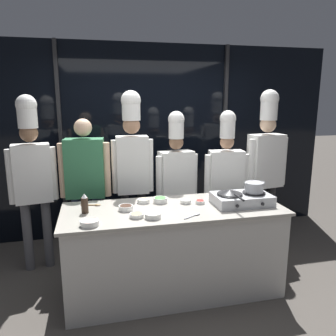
{
  "coord_description": "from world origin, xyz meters",
  "views": [
    {
      "loc": [
        -0.74,
        -2.99,
        1.96
      ],
      "look_at": [
        0.0,
        0.25,
        1.25
      ],
      "focal_mm": 35.0,
      "sensor_mm": 36.0,
      "label": 1
    }
  ],
  "objects": [
    {
      "name": "portable_stove",
      "position": [
        0.7,
        -0.05,
        0.95
      ],
      "size": [
        0.58,
        0.38,
        0.12
      ],
      "color": "#B2B5BA",
      "rests_on": "demo_counter"
    },
    {
      "name": "chef_sous",
      "position": [
        -0.31,
        0.8,
        1.25
      ],
      "size": [
        0.49,
        0.23,
        2.05
      ],
      "rotation": [
        0.0,
        0.0,
        3.12
      ],
      "color": "#232326",
      "rests_on": "ground_plane"
    },
    {
      "name": "chef_apprentice",
      "position": [
        1.4,
        0.74,
        1.2
      ],
      "size": [
        0.57,
        0.29,
        2.06
      ],
      "rotation": [
        0.0,
        0.0,
        3.29
      ],
      "color": "#232326",
      "rests_on": "ground_plane"
    },
    {
      "name": "frying_pan",
      "position": [
        0.57,
        -0.05,
        1.04
      ],
      "size": [
        0.26,
        0.45,
        0.04
      ],
      "color": "#232326",
      "rests_on": "portable_stove"
    },
    {
      "name": "prep_bowl_garlic",
      "position": [
        0.16,
        0.11,
        0.92
      ],
      "size": [
        0.11,
        0.11,
        0.04
      ],
      "color": "white",
      "rests_on": "demo_counter"
    },
    {
      "name": "chef_head",
      "position": [
        -1.42,
        0.8,
        1.19
      ],
      "size": [
        0.51,
        0.27,
        2.0
      ],
      "rotation": [
        0.0,
        0.0,
        3.32
      ],
      "color": "#4C4C51",
      "rests_on": "ground_plane"
    },
    {
      "name": "stock_pot",
      "position": [
        0.83,
        -0.05,
        1.07
      ],
      "size": [
        0.22,
        0.19,
        0.11
      ],
      "color": "#B7BABF",
      "rests_on": "portable_stove"
    },
    {
      "name": "chef_pastry",
      "position": [
        0.86,
        0.76,
        1.03
      ],
      "size": [
        0.56,
        0.27,
        1.81
      ],
      "rotation": [
        0.0,
        0.0,
        3.01
      ],
      "color": "#4C4C51",
      "rests_on": "ground_plane"
    },
    {
      "name": "demo_counter",
      "position": [
        0.0,
        0.0,
        0.45
      ],
      "size": [
        2.17,
        0.82,
        0.9
      ],
      "color": "beige",
      "rests_on": "ground_plane"
    },
    {
      "name": "prep_bowl_shrimp",
      "position": [
        -0.81,
        -0.29,
        0.93
      ],
      "size": [
        0.16,
        0.16,
        0.05
      ],
      "color": "white",
      "rests_on": "demo_counter"
    },
    {
      "name": "chef_line",
      "position": [
        0.24,
        0.84,
        1.03
      ],
      "size": [
        0.54,
        0.28,
        1.81
      ],
      "rotation": [
        0.0,
        0.0,
        3.3
      ],
      "color": "#232326",
      "rests_on": "ground_plane"
    },
    {
      "name": "person_guest",
      "position": [
        -0.85,
        0.79,
        1.05
      ],
      "size": [
        0.57,
        0.27,
        1.74
      ],
      "rotation": [
        0.0,
        0.0,
        3.04
      ],
      "color": "#2D3856",
      "rests_on": "ground_plane"
    },
    {
      "name": "serving_spoon_slotted",
      "position": [
        -0.76,
        0.24,
        0.9
      ],
      "size": [
        0.2,
        0.08,
        0.02
      ],
      "color": "olive",
      "rests_on": "demo_counter"
    },
    {
      "name": "prep_bowl_soy_glaze",
      "position": [
        -0.47,
        0.03,
        0.93
      ],
      "size": [
        0.14,
        0.14,
        0.05
      ],
      "color": "white",
      "rests_on": "demo_counter"
    },
    {
      "name": "squeeze_bottle_soy",
      "position": [
        -0.85,
        0.04,
        0.99
      ],
      "size": [
        0.07,
        0.07,
        0.19
      ],
      "color": "#332319",
      "rests_on": "demo_counter"
    },
    {
      "name": "serving_spoon_solid",
      "position": [
        0.14,
        -0.26,
        0.9
      ],
      "size": [
        0.19,
        0.13,
        0.02
      ],
      "color": "#B2B5BA",
      "rests_on": "demo_counter"
    },
    {
      "name": "prep_bowl_noodles",
      "position": [
        -0.25,
        -0.24,
        0.93
      ],
      "size": [
        0.15,
        0.15,
        0.05
      ],
      "color": "white",
      "rests_on": "demo_counter"
    },
    {
      "name": "prep_bowl_ginger",
      "position": [
        -0.27,
        0.22,
        0.92
      ],
      "size": [
        0.13,
        0.13,
        0.04
      ],
      "color": "white",
      "rests_on": "demo_counter"
    },
    {
      "name": "prep_bowl_scallions",
      "position": [
        -0.1,
        0.19,
        0.93
      ],
      "size": [
        0.15,
        0.15,
        0.05
      ],
      "color": "white",
      "rests_on": "demo_counter"
    },
    {
      "name": "prep_bowl_mushrooms",
      "position": [
        -0.39,
        -0.18,
        0.92
      ],
      "size": [
        0.13,
        0.13,
        0.04
      ],
      "color": "white",
      "rests_on": "demo_counter"
    },
    {
      "name": "prep_bowl_bell_pepper",
      "position": [
        0.3,
        0.06,
        0.92
      ],
      "size": [
        0.1,
        0.1,
        0.04
      ],
      "color": "white",
      "rests_on": "demo_counter"
    },
    {
      "name": "window_wall_back",
      "position": [
        0.0,
        1.63,
        1.35
      ],
      "size": [
        5.51,
        0.09,
        2.7
      ],
      "color": "black",
      "rests_on": "ground_plane"
    },
    {
      "name": "ground_plane",
      "position": [
        0.0,
        0.0,
        0.0
      ],
      "size": [
        24.0,
        24.0,
        0.0
      ],
      "primitive_type": "plane",
      "color": "#47423D"
    }
  ]
}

